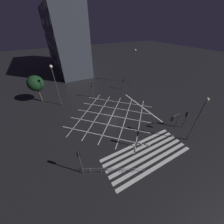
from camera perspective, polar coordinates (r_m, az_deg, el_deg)
name	(u,v)px	position (r m, az deg, el deg)	size (l,w,h in m)	color
ground_plane	(112,116)	(26.64, 0.00, -1.74)	(200.00, 200.00, 0.00)	black
road_markings	(132,135)	(22.81, 9.06, -10.16)	(19.98, 23.37, 0.01)	silver
office_building	(64,40)	(59.21, -21.28, 28.28)	(10.06, 33.27, 21.12)	#3D424C
traffic_light_median_north	(92,88)	(32.54, -9.08, 10.99)	(0.36, 0.39, 3.93)	#424244
traffic_light_sw_cross	(79,158)	(16.13, -14.70, -19.76)	(0.36, 0.39, 4.53)	#424244
traffic_light_ne_cross	(124,82)	(36.99, 5.31, 13.55)	(0.36, 0.39, 3.24)	#424244
traffic_light_se_cross	(186,117)	(25.94, 30.72, -1.80)	(0.36, 0.39, 3.54)	#424244
traffic_light_se_main	(174,119)	(24.57, 26.64, -2.85)	(2.12, 0.36, 3.31)	#424244
traffic_light_median_south	(138,136)	(19.37, 11.78, -10.62)	(0.36, 0.39, 3.40)	#424244
street_lamp_east	(134,59)	(40.82, 10.19, 22.59)	(0.57, 0.57, 10.05)	#424244
street_lamp_west	(53,76)	(29.71, -25.18, 14.78)	(0.63, 0.63, 9.38)	#424244
street_lamp_far	(200,113)	(21.91, 35.42, -0.23)	(0.51, 0.51, 8.14)	#424244
street_tree_near	(36,83)	(34.78, -31.54, 11.04)	(3.64, 3.64, 6.46)	brown
pedestrian_railing	(112,170)	(17.85, 0.00, -24.89)	(7.42, 4.07, 1.05)	gray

